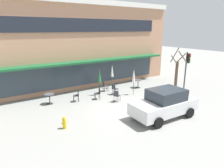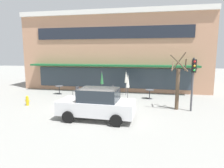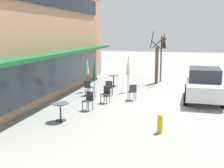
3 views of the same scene
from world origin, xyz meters
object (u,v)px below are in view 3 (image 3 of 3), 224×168
Objects in this scene: cafe_table_streetside at (60,109)px; traffic_light_pole at (163,51)px; cafe_chair_4 at (132,91)px; street_tree at (157,61)px; fire_hydrant at (160,123)px; patio_umbrella_corner_open at (87,66)px; cafe_chair_1 at (109,87)px; cafe_table_near_wall at (114,79)px; patio_umbrella_cream_folded at (95,70)px; parked_sedan at (204,84)px; cafe_chair_3 at (88,87)px; cafe_chair_2 at (89,99)px; cafe_chair_0 at (106,93)px; patio_umbrella_green_folded at (128,66)px.

traffic_light_pole is (10.68, -3.45, 1.78)m from cafe_table_streetside.
cafe_table_streetside is 0.85× the size of cafe_chair_4.
street_tree is 5.32× the size of fire_hydrant.
patio_umbrella_corner_open reaches higher than cafe_chair_1.
traffic_light_pole is at bearing -49.59° from cafe_table_near_wall.
street_tree reaches higher than cafe_table_streetside.
street_tree is at bearing 158.87° from traffic_light_pole.
fire_hydrant is (-5.56, -3.35, -0.17)m from cafe_chair_1.
patio_umbrella_corner_open is 2.13m from cafe_chair_1.
parked_sedan is at bearing -78.44° from patio_umbrella_cream_folded.
cafe_chair_1 is 5.37m from street_tree.
patio_umbrella_cream_folded is 0.65× the size of traffic_light_pole.
cafe_chair_4 is (-0.63, -2.72, 0.00)m from cafe_chair_3.
cafe_table_near_wall is 6.38m from parked_sedan.
cafe_chair_4 reaches higher than fire_hydrant.
cafe_chair_4 is at bearing 169.79° from traffic_light_pole.
street_tree reaches higher than cafe_chair_3.
parked_sedan is 5.51m from street_tree.
patio_umbrella_cream_folded is 7.41m from traffic_light_pole.
patio_umbrella_cream_folded reaches higher than cafe_chair_2.
cafe_chair_2 is (1.86, -0.61, 0.01)m from cafe_table_streetside.
traffic_light_pole is at bearing -25.77° from patio_umbrella_cream_folded.
patio_umbrella_corner_open is at bearing 22.02° from cafe_chair_3.
patio_umbrella_corner_open is at bearing 62.92° from cafe_chair_1.
cafe_table_near_wall is 1.00× the size of cafe_table_streetside.
fire_hydrant is (-11.11, -0.69, -1.94)m from traffic_light_pole.
cafe_chair_2 is (-3.26, 0.17, 0.00)m from cafe_chair_1.
cafe_table_near_wall is at bearing 63.76° from parked_sedan.
patio_umbrella_cream_folded reaches higher than cafe_table_near_wall.
cafe_chair_3 is 0.26× the size of traffic_light_pole.
patio_umbrella_cream_folded reaches higher than cafe_chair_1.
cafe_chair_1 is 0.21× the size of parked_sedan.
parked_sedan is (-0.73, -6.90, -0.75)m from patio_umbrella_corner_open.
parked_sedan is (0.30, -6.48, 0.35)m from cafe_chair_3.
patio_umbrella_corner_open is at bearing 37.93° from fire_hydrant.
street_tree is at bearing -26.41° from patio_umbrella_cream_folded.
cafe_chair_0 is 1.00× the size of cafe_chair_3.
cafe_chair_1 is at bearing 91.10° from parked_sedan.
cafe_chair_2 is 9.43m from traffic_light_pole.
cafe_chair_1 and cafe_chair_4 have the same top height.
patio_umbrella_cream_folded is (4.04, -0.24, 1.11)m from cafe_table_streetside.
cafe_chair_3 is at bearing 125.30° from patio_umbrella_green_folded.
patio_umbrella_cream_folded is 2.20m from patio_umbrella_corner_open.
parked_sedan is (0.10, -5.28, 0.35)m from cafe_chair_1.
patio_umbrella_green_folded and patio_umbrella_corner_open have the same top height.
cafe_table_near_wall is 0.35× the size of patio_umbrella_cream_folded.
street_tree is at bearing -17.49° from cafe_chair_2.
cafe_chair_0 is at bearing -171.40° from cafe_table_near_wall.
cafe_chair_2 is at bearing 162.15° from traffic_light_pole.
cafe_table_near_wall is at bearing -2.48° from cafe_table_streetside.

